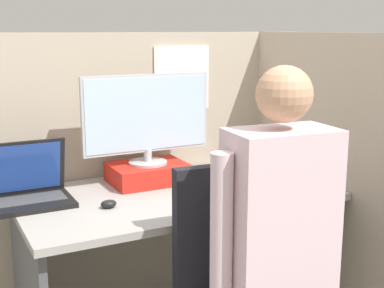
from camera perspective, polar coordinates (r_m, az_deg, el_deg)
name	(u,v)px	position (r m, az deg, el deg)	size (l,w,h in m)	color
cubicle_panel_back	(141,176)	(2.71, -5.42, -3.40)	(1.85, 0.05, 1.43)	tan
cubicle_panel_right	(311,182)	(2.66, 12.61, -4.00)	(0.04, 1.39, 1.43)	tan
desk	(175,233)	(2.41, -1.86, -9.43)	(1.35, 0.74, 0.74)	#9E9993
paper_box	(148,173)	(2.48, -4.71, -3.10)	(0.34, 0.26, 0.09)	red
monitor	(147,117)	(2.43, -4.84, 2.91)	(0.60, 0.18, 0.41)	#B2B2B7
laptop	(29,191)	(2.28, -16.98, -4.87)	(0.33, 0.24, 0.25)	black
mouse	(109,204)	(2.16, -8.89, -6.34)	(0.06, 0.05, 0.03)	black
stapler	(285,167)	(2.68, 9.85, -2.46)	(0.04, 0.13, 0.06)	#2D2D33
carrot_toy	(263,189)	(2.33, 7.53, -4.77)	(0.04, 0.14, 0.04)	orange
person	(289,248)	(1.74, 10.30, -10.81)	(0.48, 0.42, 1.34)	brown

